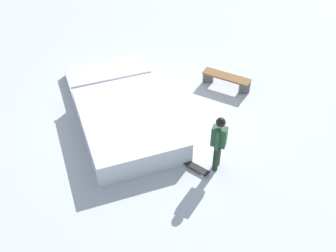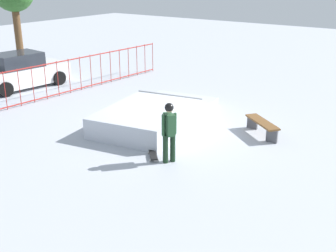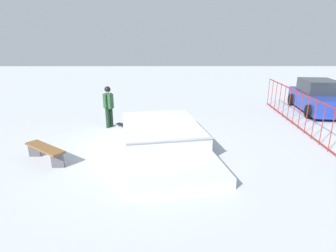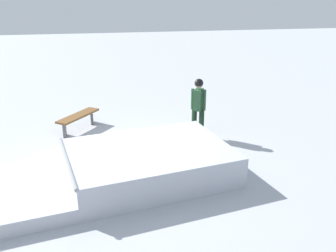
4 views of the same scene
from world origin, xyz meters
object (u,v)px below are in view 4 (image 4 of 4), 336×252
at_px(skater, 198,103).
at_px(skateboard, 203,141).
at_px(park_bench, 78,119).
at_px(skate_ramp, 129,167).

distance_m(skater, skateboard, 1.09).
bearing_deg(park_bench, skater, 160.09).
bearing_deg(park_bench, skateboard, 152.30).
height_order(skateboard, park_bench, park_bench).
height_order(skate_ramp, park_bench, skate_ramp).
bearing_deg(park_bench, skate_ramp, 108.63).
relative_size(skate_ramp, skater, 3.35).
relative_size(skate_ramp, skateboard, 7.99).
relative_size(skateboard, park_bench, 0.48).
height_order(skater, skateboard, skater).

